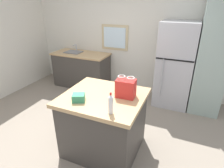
{
  "coord_description": "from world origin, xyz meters",
  "views": [
    {
      "loc": [
        1.3,
        -2.08,
        2.11
      ],
      "look_at": [
        0.29,
        0.26,
        0.96
      ],
      "focal_mm": 30.16,
      "sensor_mm": 36.0,
      "label": 1
    }
  ],
  "objects_px": {
    "refrigerator": "(175,65)",
    "shopping_bag": "(126,88)",
    "kitchen_island": "(104,123)",
    "tall_cabinet": "(213,57)",
    "small_box": "(79,98)",
    "bottle": "(111,104)"
  },
  "relations": [
    {
      "from": "kitchen_island",
      "to": "tall_cabinet",
      "type": "height_order",
      "value": "tall_cabinet"
    },
    {
      "from": "refrigerator",
      "to": "bottle",
      "type": "bearing_deg",
      "value": -102.04
    },
    {
      "from": "kitchen_island",
      "to": "shopping_bag",
      "type": "height_order",
      "value": "shopping_bag"
    },
    {
      "from": "tall_cabinet",
      "to": "shopping_bag",
      "type": "distance_m",
      "value": 2.08
    },
    {
      "from": "refrigerator",
      "to": "shopping_bag",
      "type": "relative_size",
      "value": 5.98
    },
    {
      "from": "refrigerator",
      "to": "small_box",
      "type": "bearing_deg",
      "value": -114.48
    },
    {
      "from": "shopping_bag",
      "to": "bottle",
      "type": "distance_m",
      "value": 0.45
    },
    {
      "from": "kitchen_island",
      "to": "refrigerator",
      "type": "height_order",
      "value": "refrigerator"
    },
    {
      "from": "refrigerator",
      "to": "tall_cabinet",
      "type": "height_order",
      "value": "tall_cabinet"
    },
    {
      "from": "shopping_bag",
      "to": "small_box",
      "type": "bearing_deg",
      "value": -145.16
    },
    {
      "from": "kitchen_island",
      "to": "small_box",
      "type": "height_order",
      "value": "small_box"
    },
    {
      "from": "refrigerator",
      "to": "shopping_bag",
      "type": "bearing_deg",
      "value": -104.41
    },
    {
      "from": "kitchen_island",
      "to": "tall_cabinet",
      "type": "bearing_deg",
      "value": 53.14
    },
    {
      "from": "small_box",
      "to": "bottle",
      "type": "relative_size",
      "value": 0.6
    },
    {
      "from": "tall_cabinet",
      "to": "shopping_bag",
      "type": "height_order",
      "value": "tall_cabinet"
    },
    {
      "from": "kitchen_island",
      "to": "shopping_bag",
      "type": "xyz_separation_m",
      "value": [
        0.29,
        0.09,
        0.58
      ]
    },
    {
      "from": "refrigerator",
      "to": "tall_cabinet",
      "type": "xyz_separation_m",
      "value": [
        0.65,
        0.0,
        0.26
      ]
    },
    {
      "from": "refrigerator",
      "to": "shopping_bag",
      "type": "distance_m",
      "value": 1.83
    },
    {
      "from": "refrigerator",
      "to": "small_box",
      "type": "distance_m",
      "value": 2.33
    },
    {
      "from": "kitchen_island",
      "to": "small_box",
      "type": "xyz_separation_m",
      "value": [
        -0.22,
        -0.26,
        0.5
      ]
    },
    {
      "from": "kitchen_island",
      "to": "bottle",
      "type": "height_order",
      "value": "bottle"
    },
    {
      "from": "refrigerator",
      "to": "small_box",
      "type": "relative_size",
      "value": 11.07
    }
  ]
}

